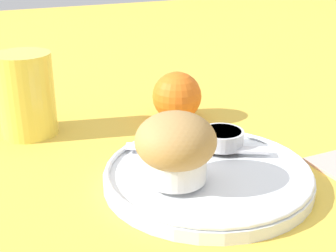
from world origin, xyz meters
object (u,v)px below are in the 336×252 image
orange_fruit (177,96)px  juice_glass (26,95)px  muffin (178,149)px  butter_knife (196,148)px

orange_fruit → juice_glass: 0.22m
muffin → juice_glass: size_ratio=0.74×
butter_knife → juice_glass: size_ratio=1.36×
muffin → juice_glass: bearing=114.2°
muffin → orange_fruit: muffin is taller
muffin → orange_fruit: (0.10, 0.21, -0.02)m
butter_knife → juice_glass: 0.25m
butter_knife → muffin: bearing=-103.1°
muffin → juice_glass: (-0.11, 0.25, 0.00)m
muffin → orange_fruit: bearing=63.7°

